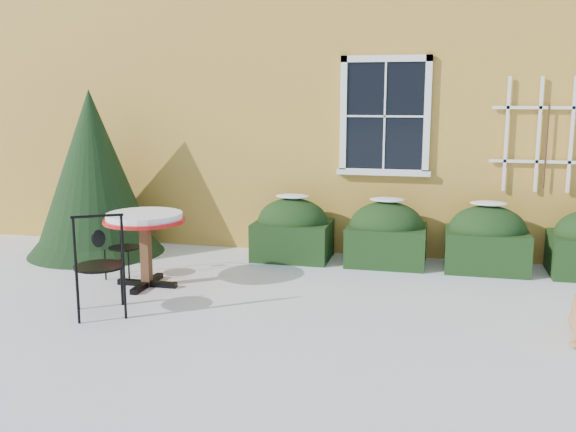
% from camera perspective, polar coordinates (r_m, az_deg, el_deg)
% --- Properties ---
extents(ground, '(80.00, 80.00, 0.00)m').
position_cam_1_polar(ground, '(6.60, -2.03, -9.27)').
color(ground, white).
rests_on(ground, ground).
extents(house, '(12.40, 8.40, 6.40)m').
position_cam_1_polar(house, '(13.13, 6.25, 14.77)').
color(house, gold).
rests_on(house, ground).
extents(hedge_row, '(4.95, 0.80, 0.91)m').
position_cam_1_polar(hedge_row, '(8.73, 12.99, -1.85)').
color(hedge_row, black).
rests_on(hedge_row, ground).
extents(evergreen_shrub, '(1.94, 1.94, 2.35)m').
position_cam_1_polar(evergreen_shrub, '(9.60, -16.88, 2.36)').
color(evergreen_shrub, black).
rests_on(evergreen_shrub, ground).
extents(bistro_table, '(0.96, 0.96, 0.89)m').
position_cam_1_polar(bistro_table, '(7.75, -12.62, -0.82)').
color(bistro_table, black).
rests_on(bistro_table, ground).
extents(patio_chair_near, '(0.67, 0.67, 1.10)m').
position_cam_1_polar(patio_chair_near, '(6.87, -16.42, -4.13)').
color(patio_chair_near, black).
rests_on(patio_chair_near, ground).
extents(patio_chair_far, '(0.41, 0.40, 0.82)m').
position_cam_1_polar(patio_chair_far, '(8.28, -14.21, -2.51)').
color(patio_chair_far, black).
rests_on(patio_chair_far, ground).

